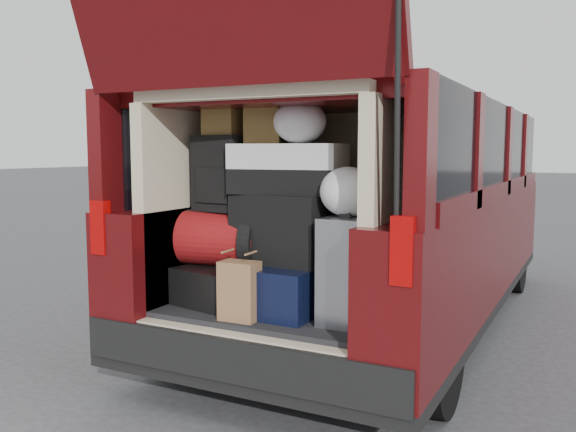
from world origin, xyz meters
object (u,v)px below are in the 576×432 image
Objects in this scene: black_hardshell at (226,283)px; backpack at (221,173)px; navy_hardshell at (284,286)px; kraft_bag at (240,291)px; red_duffel at (223,239)px; silver_roller at (351,270)px; twotone_duffel at (289,169)px; black_soft_case at (284,228)px.

backpack reaches higher than black_hardshell.
navy_hardshell reaches higher than black_hardshell.
red_duffel is (-0.29, 0.29, 0.22)m from kraft_bag.
red_duffel is (-0.83, 0.06, 0.10)m from silver_roller.
silver_roller is 0.84m from red_duffel.
silver_roller is 0.68m from twotone_duffel.
red_duffel is (-0.40, -0.01, 0.25)m from navy_hardshell.
backpack is at bearing 124.34° from red_duffel.
twotone_duffel is at bearing 17.37° from black_hardshell.
backpack reaches higher than kraft_bag.
kraft_bag reaches higher than black_hardshell.
navy_hardshell is 0.76m from backpack.
backpack is at bearing -175.81° from black_soft_case.
black_hardshell is 0.84m from silver_roller.
red_duffel is 0.79× the size of twotone_duffel.
backpack is 0.43m from twotone_duffel.
black_soft_case is at bearing -125.85° from twotone_duffel.
twotone_duffel reaches higher than black_hardshell.
kraft_bag is at bearing -107.27° from navy_hardshell.
navy_hardshell is 0.33m from black_soft_case.
black_hardshell is 1.01× the size of black_soft_case.
backpack reaches higher than twotone_duffel.
black_soft_case is at bearing 71.65° from kraft_bag.
navy_hardshell is at bearing -5.78° from red_duffel.
kraft_bag is 0.76m from backpack.
silver_roller is at bearing -0.94° from backpack.
black_hardshell is at bearing -179.25° from navy_hardshell.
backpack is at bearing 178.77° from navy_hardshell.
black_hardshell is 0.39m from navy_hardshell.
kraft_bag is 0.73m from twotone_duffel.
backpack is (-0.42, 0.00, 0.30)m from black_soft_case.
silver_roller is at bearing 21.89° from kraft_bag.
kraft_bag is 0.58× the size of black_soft_case.
red_duffel is at bearing -176.84° from navy_hardshell.
silver_roller is at bearing -11.62° from red_duffel.
black_soft_case is at bearing 118.27° from navy_hardshell.
black_hardshell is 0.43m from kraft_bag.
silver_roller is 1.03× the size of black_soft_case.
twotone_duffel is (0.11, 0.35, 0.63)m from kraft_bag.
black_soft_case is (0.38, 0.01, 0.35)m from black_hardshell.
silver_roller reaches higher than red_duffel.
red_duffel is at bearing -178.18° from twotone_duffel.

